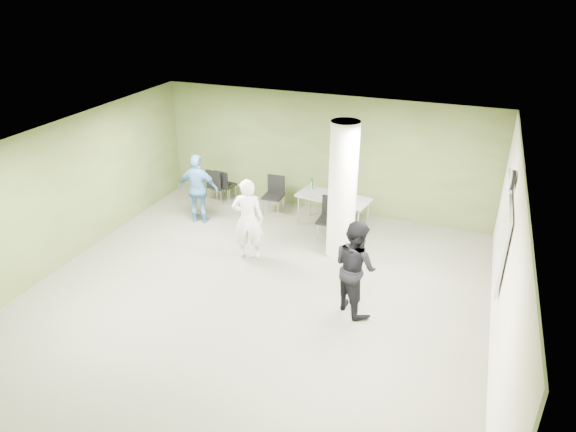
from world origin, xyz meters
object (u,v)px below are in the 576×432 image
at_px(woman_white, 248,219).
at_px(folding_table, 333,198).
at_px(chair_back_left, 224,183).
at_px(man_black, 355,267).
at_px(man_blue, 199,189).

bearing_deg(woman_white, folding_table, -139.85).
xyz_separation_m(chair_back_left, man_black, (4.15, -3.28, 0.36)).
xyz_separation_m(man_black, man_blue, (-4.15, 2.06, -0.03)).
bearing_deg(man_black, chair_back_left, 1.52).
height_order(woman_white, man_blue, woman_white).
distance_m(chair_back_left, man_blue, 1.26).
bearing_deg(chair_back_left, woman_white, 134.62).
relative_size(chair_back_left, woman_white, 0.49).
height_order(folding_table, woman_white, woman_white).
relative_size(folding_table, man_blue, 1.05).
bearing_deg(woman_white, chair_back_left, -70.06).
xyz_separation_m(chair_back_left, man_blue, (0.00, -1.21, 0.33)).
bearing_deg(woman_white, man_blue, -49.05).
bearing_deg(chair_back_left, man_blue, 97.60).
bearing_deg(folding_table, chair_back_left, -178.80).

